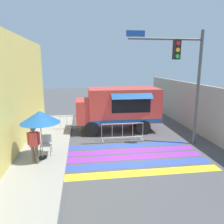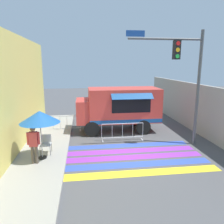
# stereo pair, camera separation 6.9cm
# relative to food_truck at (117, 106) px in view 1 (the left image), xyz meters

# --- Properties ---
(ground_plane) EXTENTS (60.00, 60.00, 0.00)m
(ground_plane) POSITION_rel_food_truck_xyz_m (0.16, -3.61, -1.63)
(ground_plane) COLOR #4C4C4F
(sidewalk_left) EXTENTS (4.40, 16.00, 0.13)m
(sidewalk_left) POSITION_rel_food_truck_xyz_m (-5.17, -3.61, -1.57)
(sidewalk_left) COLOR #99968E
(sidewalk_left) RESTS_ON ground_plane
(building_left_facade) EXTENTS (0.25, 16.00, 5.66)m
(building_left_facade) POSITION_rel_food_truck_xyz_m (-5.37, -3.61, 1.20)
(building_left_facade) COLOR #E5D166
(building_left_facade) RESTS_ON ground_plane
(concrete_wall_right) EXTENTS (0.20, 16.00, 3.04)m
(concrete_wall_right) POSITION_rel_food_truck_xyz_m (4.94, -0.61, -0.11)
(concrete_wall_right) COLOR #A39E93
(concrete_wall_right) RESTS_ON ground_plane
(crosswalk_painted) EXTENTS (6.40, 3.60, 0.01)m
(crosswalk_painted) POSITION_rel_food_truck_xyz_m (0.16, -4.24, -1.63)
(crosswalk_painted) COLOR yellow
(crosswalk_painted) RESTS_ON ground_plane
(food_truck) EXTENTS (5.21, 2.65, 2.76)m
(food_truck) POSITION_rel_food_truck_xyz_m (0.00, 0.00, 0.00)
(food_truck) COLOR #D13D33
(food_truck) RESTS_ON ground_plane
(traffic_signal_pole) EXTENTS (3.90, 0.29, 5.89)m
(traffic_signal_pole) POSITION_rel_food_truck_xyz_m (2.99, -2.98, 2.34)
(traffic_signal_pole) COLOR #515456
(traffic_signal_pole) RESTS_ON ground_plane
(patio_umbrella) EXTENTS (1.71, 1.71, 2.16)m
(patio_umbrella) POSITION_rel_food_truck_xyz_m (-4.03, -4.09, 0.39)
(patio_umbrella) COLOR black
(patio_umbrella) RESTS_ON sidewalk_left
(folding_chair) EXTENTS (0.47, 0.47, 0.88)m
(folding_chair) POSITION_rel_food_truck_xyz_m (-3.94, -3.51, -0.97)
(folding_chair) COLOR #4C4C51
(folding_chair) RESTS_ON sidewalk_left
(vendor_person) EXTENTS (0.53, 0.22, 1.63)m
(vendor_person) POSITION_rel_food_truck_xyz_m (-4.25, -4.57, -0.58)
(vendor_person) COLOR brown
(vendor_person) RESTS_ON sidewalk_left
(barricade_front) EXTENTS (2.38, 0.44, 1.01)m
(barricade_front) POSITION_rel_food_truck_xyz_m (-0.01, -1.91, -1.12)
(barricade_front) COLOR #B7BABF
(barricade_front) RESTS_ON ground_plane
(barricade_side) EXTENTS (1.78, 0.44, 1.01)m
(barricade_side) POSITION_rel_food_truck_xyz_m (-3.23, 0.36, -1.14)
(barricade_side) COLOR #B7BABF
(barricade_side) RESTS_ON ground_plane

